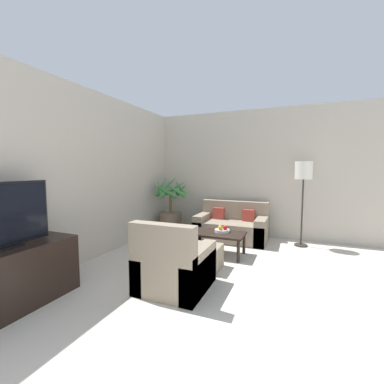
# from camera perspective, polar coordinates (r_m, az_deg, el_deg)

# --- Properties ---
(wall_back) EXTENTS (8.46, 0.06, 2.70)m
(wall_back) POSITION_cam_1_polar(r_m,az_deg,el_deg) (5.62, 26.56, 3.56)
(wall_back) COLOR #BCB2A3
(wall_back) RESTS_ON ground_plane
(wall_left) EXTENTS (0.06, 7.30, 2.70)m
(wall_left) POSITION_cam_1_polar(r_m,az_deg,el_deg) (4.10, -25.86, 3.15)
(wall_left) COLOR #BCB2A3
(wall_left) RESTS_ON ground_plane
(tv_console) EXTENTS (0.52, 1.44, 0.66)m
(tv_console) POSITION_cam_1_polar(r_m,az_deg,el_deg) (3.34, -36.32, -15.64)
(tv_console) COLOR black
(tv_console) RESTS_ON ground_plane
(potted_palm) EXTENTS (0.84, 0.84, 1.32)m
(potted_palm) POSITION_cam_1_polar(r_m,az_deg,el_deg) (5.79, -4.77, -4.63)
(potted_palm) COLOR brown
(potted_palm) RESTS_ON ground_plane
(sofa_loveseat) EXTENTS (1.41, 0.77, 0.77)m
(sofa_loveseat) POSITION_cam_1_polar(r_m,az_deg,el_deg) (5.37, 8.79, -7.71)
(sofa_loveseat) COLOR gray
(sofa_loveseat) RESTS_ON ground_plane
(floor_lamp) EXTENTS (0.31, 0.31, 1.59)m
(floor_lamp) POSITION_cam_1_polar(r_m,az_deg,el_deg) (5.18, 23.55, 3.48)
(floor_lamp) COLOR #2D2823
(floor_lamp) RESTS_ON ground_plane
(coffee_table) EXTENTS (0.96, 0.54, 0.38)m
(coffee_table) POSITION_cam_1_polar(r_m,az_deg,el_deg) (4.44, 5.36, -9.58)
(coffee_table) COLOR black
(coffee_table) RESTS_ON ground_plane
(fruit_bowl) EXTENTS (0.26, 0.26, 0.05)m
(fruit_bowl) POSITION_cam_1_polar(r_m,az_deg,el_deg) (4.46, 6.70, -8.55)
(fruit_bowl) COLOR beige
(fruit_bowl) RESTS_ON coffee_table
(apple_red) EXTENTS (0.08, 0.08, 0.08)m
(apple_red) POSITION_cam_1_polar(r_m,az_deg,el_deg) (4.42, 7.39, -7.84)
(apple_red) COLOR red
(apple_red) RESTS_ON fruit_bowl
(apple_green) EXTENTS (0.07, 0.07, 0.07)m
(apple_green) POSITION_cam_1_polar(r_m,az_deg,el_deg) (4.48, 6.24, -7.69)
(apple_green) COLOR olive
(apple_green) RESTS_ON fruit_bowl
(orange_fruit) EXTENTS (0.07, 0.07, 0.07)m
(orange_fruit) POSITION_cam_1_polar(r_m,az_deg,el_deg) (4.40, 6.32, -7.93)
(orange_fruit) COLOR orange
(orange_fruit) RESTS_ON fruit_bowl
(armchair) EXTENTS (0.78, 0.82, 0.86)m
(armchair) POSITION_cam_1_polar(r_m,az_deg,el_deg) (3.24, -3.95, -16.17)
(armchair) COLOR gray
(armchair) RESTS_ON ground_plane
(ottoman) EXTENTS (0.60, 0.44, 0.34)m
(ottoman) POSITION_cam_1_polar(r_m,az_deg,el_deg) (3.90, 1.85, -14.06)
(ottoman) COLOR gray
(ottoman) RESTS_ON ground_plane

